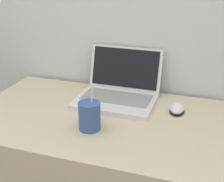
{
  "coord_description": "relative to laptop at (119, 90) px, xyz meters",
  "views": [
    {
      "loc": [
        0.44,
        -0.75,
        1.37
      ],
      "look_at": [
        0.05,
        0.41,
        0.85
      ],
      "focal_mm": 50.0,
      "sensor_mm": 36.0,
      "label": 1
    }
  ],
  "objects": [
    {
      "name": "computer_mouse",
      "position": [
        0.27,
        -0.05,
        -0.03
      ],
      "size": [
        0.06,
        0.1,
        0.04
      ],
      "color": "black",
      "rests_on": "desk"
    },
    {
      "name": "drink_cup",
      "position": [
        -0.02,
        -0.3,
        0.01
      ],
      "size": [
        0.08,
        0.08,
        0.19
      ],
      "color": "#33518C",
      "rests_on": "desk"
    },
    {
      "name": "laptop",
      "position": [
        0.0,
        0.0,
        0.0
      ],
      "size": [
        0.35,
        0.32,
        0.21
      ],
      "color": "silver",
      "rests_on": "desk"
    }
  ]
}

